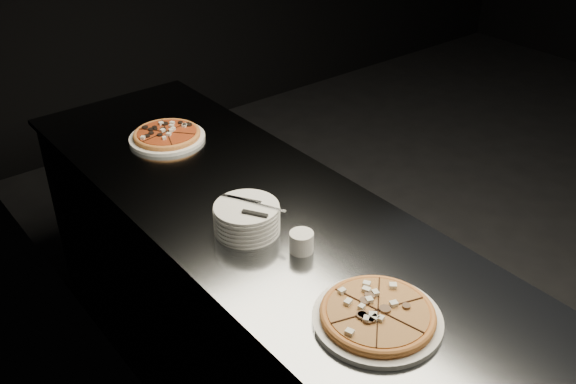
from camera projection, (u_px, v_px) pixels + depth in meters
floor at (560, 219)px, 3.75m from camera, size 5.00×5.00×0.00m
wall_left at (151, 110)px, 1.70m from camera, size 0.02×5.00×2.80m
counter at (268, 316)px, 2.38m from camera, size 0.74×2.44×0.92m
pizza_mushroom at (377, 316)px, 1.69m from camera, size 0.38×0.38×0.04m
pizza_tomato at (167, 135)px, 2.59m from camera, size 0.32×0.32×0.04m
plate_stack at (247, 218)px, 2.03m from camera, size 0.21×0.21×0.09m
cutlery at (251, 206)px, 2.00m from camera, size 0.10×0.22×0.01m
ramekin at (301, 241)px, 1.95m from camera, size 0.07×0.07×0.07m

